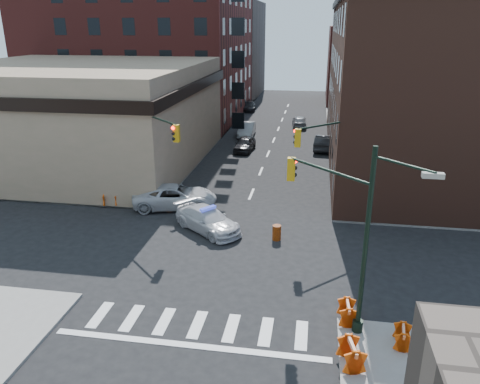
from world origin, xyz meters
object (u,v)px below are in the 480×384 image
(parked_car_wfar, at_px, (247,129))
(barricade_se_a, at_px, (347,312))
(police_car, at_px, (208,220))
(barrel_bank, at_px, (169,203))
(parked_car_wnear, at_px, (245,144))
(barricade_nw_a, at_px, (111,200))
(parked_car_enear, at_px, (324,142))
(pickup, at_px, (175,196))
(pedestrian_a, at_px, (156,179))
(pedestrian_b, at_px, (71,189))
(barrel_road, at_px, (277,233))

(parked_car_wfar, height_order, barricade_se_a, parked_car_wfar)
(police_car, xyz_separation_m, barrel_bank, (-3.41, 2.84, -0.19))
(parked_car_wnear, height_order, barricade_nw_a, parked_car_wnear)
(parked_car_enear, height_order, barricade_se_a, parked_car_enear)
(barrel_bank, bearing_deg, barricade_nw_a, -179.44)
(pickup, height_order, barrel_bank, pickup)
(barricade_se_a, bearing_deg, parked_car_wnear, 14.18)
(police_car, height_order, pickup, pickup)
(pickup, distance_m, pedestrian_a, 3.40)
(parked_car_wfar, bearing_deg, parked_car_wnear, -85.57)
(pickup, bearing_deg, barricade_nw_a, 84.59)
(pedestrian_a, height_order, pedestrian_b, pedestrian_a)
(parked_car_enear, xyz_separation_m, pedestrian_b, (-18.29, -18.19, 0.18))
(pedestrian_a, distance_m, barricade_nw_a, 4.03)
(police_car, relative_size, parked_car_enear, 1.06)
(pedestrian_a, distance_m, barrel_bank, 3.85)
(barricade_nw_a, bearing_deg, barrel_road, -25.36)
(police_car, xyz_separation_m, parked_car_enear, (7.28, 21.63, 0.05))
(pickup, bearing_deg, parked_car_enear, -44.57)
(pickup, relative_size, barrel_road, 6.32)
(parked_car_enear, bearing_deg, police_car, 77.13)
(parked_car_enear, height_order, pedestrian_a, pedestrian_a)
(barricade_se_a, bearing_deg, pickup, 39.97)
(parked_car_wfar, bearing_deg, barricade_se_a, -76.91)
(parked_car_wnear, bearing_deg, barrel_bank, -94.70)
(police_car, bearing_deg, barrel_bank, 88.67)
(barrel_bank, bearing_deg, parked_car_enear, 60.36)
(barrel_bank, relative_size, barricade_nw_a, 0.96)
(parked_car_wfar, bearing_deg, pickup, -96.47)
(parked_car_enear, distance_m, barricade_nw_a, 24.08)
(parked_car_wnear, bearing_deg, barricade_se_a, -68.34)
(parked_car_wfar, relative_size, pedestrian_b, 2.99)
(pedestrian_b, height_order, barricade_se_a, pedestrian_b)
(parked_car_enear, distance_m, barricade_se_a, 30.25)
(parked_car_enear, bearing_deg, barricade_nw_a, 57.20)
(police_car, distance_m, parked_car_enear, 22.82)
(pedestrian_b, bearing_deg, parked_car_wfar, 43.49)
(police_car, relative_size, barricade_nw_a, 4.44)
(pedestrian_a, relative_size, barricade_se_a, 1.67)
(pedestrian_a, xyz_separation_m, barrel_road, (9.83, -6.69, -0.69))
(parked_car_wnear, xyz_separation_m, barricade_se_a, (8.90, -28.45, -0.12))
(barrel_bank, xyz_separation_m, barricade_se_a, (11.59, -11.44, 0.05))
(parked_car_wnear, xyz_separation_m, barrel_bank, (-2.69, -17.00, -0.18))
(pedestrian_a, bearing_deg, barricade_se_a, -10.45)
(pickup, height_order, barricade_nw_a, pickup)
(pickup, distance_m, parked_car_wnear, 16.51)
(parked_car_wnear, xyz_separation_m, barrel_road, (5.13, -20.47, -0.26))
(parked_car_enear, relative_size, pedestrian_b, 2.94)
(pedestrian_a, distance_m, barrel_road, 11.91)
(parked_car_wfar, relative_size, barricade_nw_a, 4.27)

